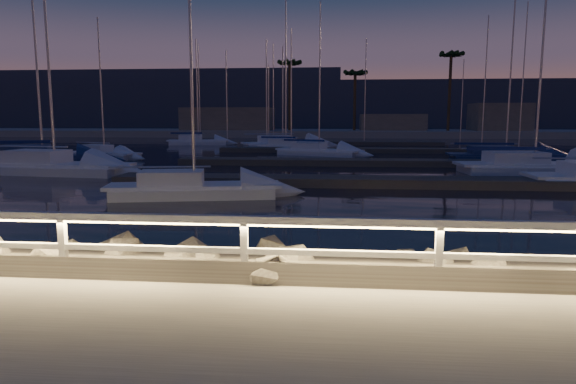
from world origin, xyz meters
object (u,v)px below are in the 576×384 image
object	(u,v)px
guard_rail	(368,237)
sailboat_b	(190,187)
sailboat_l	(502,155)
sailboat_e	(103,153)
sailboat_g	(317,150)
sailboat_f	(51,165)
sailboat_j	(289,146)
sailboat_m	(197,141)
sailboat_k	(283,143)
sailboat_a	(39,158)
sailboat_c	(530,165)

from	to	relation	value
guard_rail	sailboat_b	world-z (taller)	sailboat_b
guard_rail	sailboat_l	distance (m)	32.36
sailboat_e	sailboat_g	xyz separation A→B (m)	(15.99, 4.97, 0.00)
guard_rail	sailboat_g	xyz separation A→B (m)	(-2.17, 34.45, -0.98)
sailboat_f	sailboat_j	distance (m)	24.32
sailboat_e	sailboat_j	xyz separation A→B (m)	(13.11, 11.35, -0.00)
sailboat_g	sailboat_m	distance (m)	19.84
sailboat_f	sailboat_k	bearing A→B (deg)	74.00
guard_rail	sailboat_f	xyz separation A→B (m)	(-16.34, 19.30, -0.90)
sailboat_a	sailboat_f	size ratio (longest dim) A/B	0.93
sailboat_l	sailboat_m	size ratio (longest dim) A/B	1.17
sailboat_a	sailboat_b	bearing A→B (deg)	-64.16
sailboat_a	sailboat_j	xyz separation A→B (m)	(15.09, 16.43, -0.08)
guard_rail	sailboat_a	xyz separation A→B (m)	(-20.14, 24.41, -0.90)
sailboat_f	sailboat_m	bearing A→B (deg)	96.73
sailboat_g	sailboat_l	xyz separation A→B (m)	(13.48, -4.15, 0.01)
sailboat_f	sailboat_k	distance (m)	26.63
sailboat_c	sailboat_m	distance (m)	37.35
guard_rail	sailboat_c	distance (m)	24.53
sailboat_e	sailboat_k	bearing A→B (deg)	71.10
sailboat_j	sailboat_m	size ratio (longest dim) A/B	0.97
sailboat_b	sailboat_f	bearing A→B (deg)	132.06
sailboat_k	sailboat_b	bearing A→B (deg)	-111.88
sailboat_c	sailboat_e	distance (m)	29.42
sailboat_g	sailboat_j	xyz separation A→B (m)	(-2.88, 6.38, -0.00)
sailboat_c	sailboat_k	size ratio (longest dim) A/B	0.97
sailboat_c	sailboat_m	xyz separation A→B (m)	(-26.52, 26.30, -0.02)
sailboat_f	sailboat_l	xyz separation A→B (m)	(27.65, 11.00, -0.07)
guard_rail	sailboat_c	world-z (taller)	sailboat_c
sailboat_g	sailboat_j	bearing A→B (deg)	137.29
sailboat_g	sailboat_a	bearing A→B (deg)	-127.77
sailboat_f	sailboat_j	bearing A→B (deg)	69.38
sailboat_m	sailboat_l	bearing A→B (deg)	-42.12
sailboat_b	sailboat_l	bearing A→B (deg)	34.42
sailboat_f	sailboat_g	world-z (taller)	sailboat_f
sailboat_b	sailboat_j	xyz separation A→B (m)	(1.28, 28.88, -0.01)
guard_rail	sailboat_j	bearing A→B (deg)	97.04
sailboat_f	sailboat_l	distance (m)	29.76
sailboat_j	sailboat_f	bearing A→B (deg)	-107.19
guard_rail	sailboat_c	size ratio (longest dim) A/B	3.04
sailboat_b	sailboat_g	distance (m)	22.87
sailboat_e	sailboat_m	size ratio (longest dim) A/B	0.90
sailboat_f	sailboat_g	xyz separation A→B (m)	(14.18, 15.15, -0.08)
sailboat_a	sailboat_m	distance (m)	24.43
sailboat_m	guard_rail	bearing A→B (deg)	-80.16
sailboat_j	sailboat_k	world-z (taller)	sailboat_k
sailboat_e	sailboat_f	size ratio (longest dim) A/B	0.70
sailboat_j	sailboat_m	bearing A→B (deg)	155.89
guard_rail	sailboat_c	bearing A→B (deg)	65.02
sailboat_e	sailboat_c	bearing A→B (deg)	7.34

